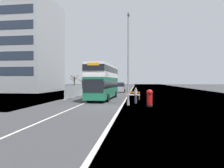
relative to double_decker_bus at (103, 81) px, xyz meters
name	(u,v)px	position (x,y,z in m)	size (l,w,h in m)	color
ground	(108,108)	(1.89, -8.08, -2.62)	(140.00, 280.00, 0.10)	#38383A
double_decker_bus	(103,81)	(0.00, 0.00, 0.00)	(3.14, 11.22, 4.83)	#196042
lamppost_foreground	(128,62)	(3.82, -6.49, 2.02)	(0.29, 0.70, 9.67)	gray
red_pillar_postbox	(150,97)	(6.00, -7.07, -1.61)	(0.63, 0.63, 1.74)	black
roadworks_barrier	(133,95)	(4.23, -0.42, -1.85)	(1.83, 0.50, 1.13)	orange
construction_site_fence	(89,89)	(-4.94, 11.44, -1.65)	(0.44, 27.40, 1.92)	#A8AAAD
car_oncoming_near	(121,88)	(0.99, 17.28, -1.63)	(1.96, 4.08, 1.99)	gray
car_receding_mid	(121,87)	(0.53, 23.50, -1.54)	(2.00, 4.07, 2.19)	navy
bare_tree_far_verge_near	(74,81)	(-14.85, 31.28, -0.13)	(2.98, 2.61, 4.41)	#4C3D2D
bare_tree_far_verge_mid	(82,82)	(-14.90, 40.24, -0.42)	(3.52, 3.00, 4.14)	#4C3D2D
pedestrian_at_kerb	(136,95)	(4.59, -4.54, -1.65)	(0.34, 0.34, 1.82)	#2D3342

